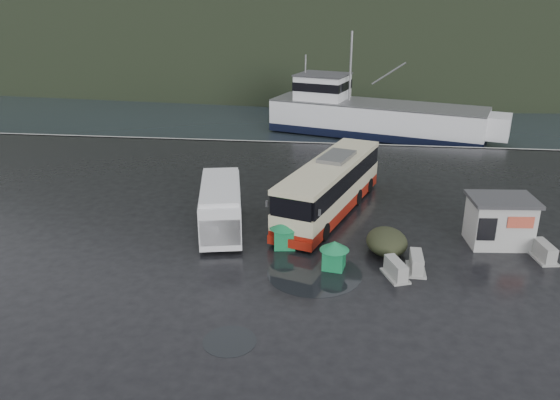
# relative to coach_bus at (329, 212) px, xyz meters

# --- Properties ---
(ground) EXTENTS (160.00, 160.00, 0.00)m
(ground) POSITION_rel_coach_bus_xyz_m (-1.73, -4.37, 0.00)
(ground) COLOR black
(ground) RESTS_ON ground
(harbor_water) EXTENTS (300.00, 180.00, 0.02)m
(harbor_water) POSITION_rel_coach_bus_xyz_m (-1.73, 105.63, 0.00)
(harbor_water) COLOR black
(harbor_water) RESTS_ON ground
(quay_edge) EXTENTS (160.00, 0.60, 1.50)m
(quay_edge) POSITION_rel_coach_bus_xyz_m (-1.73, 15.63, 0.00)
(quay_edge) COLOR #999993
(quay_edge) RESTS_ON ground
(headland) EXTENTS (780.00, 540.00, 570.00)m
(headland) POSITION_rel_coach_bus_xyz_m (8.27, 245.63, 0.00)
(headland) COLOR black
(headland) RESTS_ON ground
(coach_bus) EXTENTS (6.43, 11.91, 3.27)m
(coach_bus) POSITION_rel_coach_bus_xyz_m (0.00, 0.00, 0.00)
(coach_bus) COLOR beige
(coach_bus) RESTS_ON ground
(white_van) EXTENTS (3.44, 6.68, 2.66)m
(white_van) POSITION_rel_coach_bus_xyz_m (-5.75, -3.28, 0.00)
(white_van) COLOR white
(white_van) RESTS_ON ground
(waste_bin_left) EXTENTS (1.22, 1.22, 1.52)m
(waste_bin_left) POSITION_rel_coach_bus_xyz_m (-2.12, -5.00, 0.00)
(waste_bin_left) COLOR #157944
(waste_bin_left) RESTS_ON ground
(waste_bin_right) EXTENTS (1.15, 1.15, 1.39)m
(waste_bin_right) POSITION_rel_coach_bus_xyz_m (0.42, -7.02, 0.00)
(waste_bin_right) COLOR #157944
(waste_bin_right) RESTS_ON ground
(dome_tent) EXTENTS (2.16, 2.93, 1.11)m
(dome_tent) POSITION_rel_coach_bus_xyz_m (2.98, -4.97, 0.00)
(dome_tent) COLOR #2B2F1C
(dome_tent) RESTS_ON ground
(ticket_kiosk) EXTENTS (3.42, 2.71, 2.53)m
(ticket_kiosk) POSITION_rel_coach_bus_xyz_m (8.67, -3.36, 0.00)
(ticket_kiosk) COLOR #B8B7B3
(ticket_kiosk) RESTS_ON ground
(jersey_barrier_a) EXTENTS (0.88, 1.69, 0.83)m
(jersey_barrier_a) POSITION_rel_coach_bus_xyz_m (4.22, -6.82, 0.00)
(jersey_barrier_a) COLOR #999993
(jersey_barrier_a) RESTS_ON ground
(jersey_barrier_b) EXTENTS (1.33, 1.81, 0.81)m
(jersey_barrier_b) POSITION_rel_coach_bus_xyz_m (3.22, -7.55, 0.00)
(jersey_barrier_b) COLOR #999993
(jersey_barrier_b) RESTS_ON ground
(jersey_barrier_c) EXTENTS (1.09, 1.79, 0.84)m
(jersey_barrier_c) POSITION_rel_coach_bus_xyz_m (10.47, -4.92, 0.00)
(jersey_barrier_c) COLOR #999993
(jersey_barrier_c) RESTS_ON ground
(fishing_trawler) EXTENTS (25.46, 12.77, 9.99)m
(fishing_trawler) POSITION_rel_coach_bus_xyz_m (3.84, 24.69, 0.00)
(fishing_trawler) COLOR white
(fishing_trawler) RESTS_ON ground
(puddles) EXTENTS (6.02, 8.79, 0.01)m
(puddles) POSITION_rel_coach_bus_xyz_m (-0.94, -8.62, 0.01)
(puddles) COLOR black
(puddles) RESTS_ON ground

